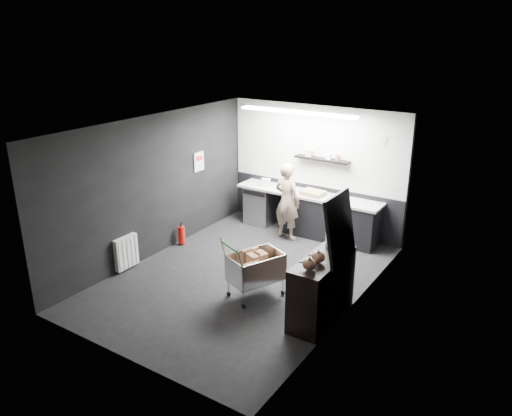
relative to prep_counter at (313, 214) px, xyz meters
The scene contains 22 objects.
floor 2.47m from the prep_counter, 93.20° to the right, with size 5.50×5.50×0.00m, color black.
ceiling 3.30m from the prep_counter, 93.20° to the right, with size 5.50×5.50×0.00m, color silver.
wall_back 0.96m from the prep_counter, 112.30° to the left, with size 5.50×5.50×0.00m, color black.
wall_front 5.25m from the prep_counter, 91.50° to the right, with size 5.50×5.50×0.00m, color black.
wall_left 3.35m from the prep_counter, 131.43° to the right, with size 5.50×5.50×0.00m, color black.
wall_right 3.18m from the prep_counter, 52.38° to the right, with size 5.50×5.50×0.00m, color black.
kitchen_wall_panel 1.43m from the prep_counter, 113.58° to the left, with size 3.95×0.02×1.70m, color silver.
dado_panel 0.34m from the prep_counter, 113.58° to the left, with size 3.95×0.02×1.00m, color black.
floating_shelf 1.18m from the prep_counter, 72.13° to the left, with size 1.20×0.22×0.04m, color black.
wall_clock 2.13m from the prep_counter, 13.36° to the left, with size 0.20×0.20×0.03m, color silver.
poster 2.63m from the prep_counter, 152.11° to the right, with size 0.02×0.30×0.40m, color silver.
poster_red_band 2.66m from the prep_counter, 152.05° to the right, with size 0.01×0.22×0.10m, color red.
radiator 3.92m from the prep_counter, 122.01° to the right, with size 0.10×0.50×0.60m, color silver.
ceiling_strip 2.29m from the prep_counter, 103.37° to the right, with size 2.40×0.20×0.04m, color white.
prep_counter is the anchor object (origin of this frame).
person 0.68m from the prep_counter, 129.50° to the right, with size 0.59×0.39×1.63m, color beige.
shopping_cart 2.86m from the prep_counter, 81.98° to the right, with size 0.89×1.13×1.01m.
sideboard 3.25m from the prep_counter, 60.35° to the right, with size 0.57×1.33×2.00m.
fire_extinguisher 2.77m from the prep_counter, 136.02° to the right, with size 0.14×0.14×0.46m.
cardboard_box 0.49m from the prep_counter, 77.59° to the right, with size 0.47×0.36×0.09m, color #A08A55.
pink_tub 0.85m from the prep_counter, behind, with size 0.18×0.18×0.18m, color silver.
white_container 1.25m from the prep_counter, behind, with size 0.19×0.15×0.17m, color silver.
Camera 1 is at (4.49, -6.50, 4.18)m, focal length 35.00 mm.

